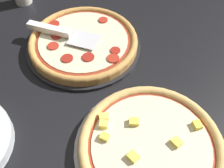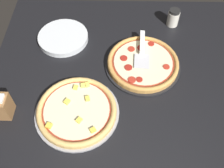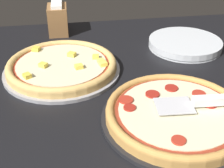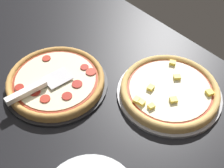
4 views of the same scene
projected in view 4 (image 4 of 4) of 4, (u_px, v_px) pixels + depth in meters
ground_plane at (70, 92)px, 108.43cm from camera, size 133.61×103.76×3.60cm
pizza_pan_front at (56, 84)px, 107.78cm from camera, size 35.56×35.56×1.00cm
pizza_front at (56, 80)px, 106.28cm from camera, size 33.42×33.42×2.93cm
pizza_pan_back at (169, 94)px, 104.96cm from camera, size 35.15×35.15×1.00cm
pizza_back at (170, 90)px, 103.59cm from camera, size 33.04×33.04×3.20cm
serving_spatula at (32, 89)px, 100.63cm from camera, size 7.43×23.21×2.00cm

